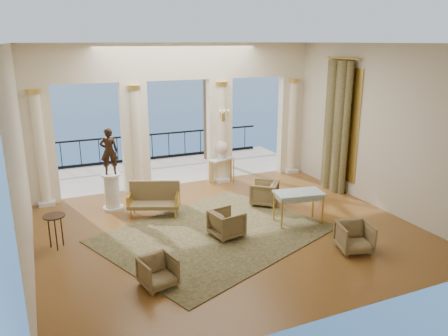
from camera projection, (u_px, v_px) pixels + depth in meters
name	position (u px, v px, depth m)	size (l,w,h in m)	color
floor	(228.00, 229.00, 10.95)	(9.00, 9.00, 0.00)	#4A2A0C
room_walls	(250.00, 123.00, 9.17)	(9.00, 9.00, 9.00)	beige
arcade	(178.00, 106.00, 13.59)	(9.00, 0.56, 4.50)	#FFECCB
terrace	(164.00, 171.00, 16.07)	(10.00, 3.60, 0.10)	#A79B8A
balustrade	(152.00, 149.00, 17.35)	(9.00, 0.06, 1.03)	black
palm_tree	(205.00, 54.00, 16.38)	(2.00, 2.00, 4.50)	#4C3823
sea	(65.00, 114.00, 65.41)	(160.00, 160.00, 0.00)	navy
curtain	(336.00, 127.00, 13.36)	(0.33, 1.40, 4.09)	#4B4224
window_frame	(341.00, 124.00, 13.40)	(0.04, 1.60, 3.40)	gold
wall_sconce	(224.00, 116.00, 13.95)	(0.30, 0.11, 0.33)	gold
rug	(214.00, 234.00, 10.66)	(5.04, 3.92, 0.02)	#272D14
armchair_a	(158.00, 270.00, 8.34)	(0.63, 0.59, 0.65)	#4C3E23
armchair_b	(355.00, 236.00, 9.73)	(0.71, 0.66, 0.73)	#4C3E23
armchair_c	(264.00, 192.00, 12.53)	(0.73, 0.68, 0.75)	#4C3E23
armchair_d	(227.00, 222.00, 10.47)	(0.70, 0.66, 0.72)	#4C3E23
settee	(154.00, 199.00, 11.78)	(1.48, 1.07, 0.91)	#4C3E23
game_table	(299.00, 195.00, 11.15)	(1.31, 0.85, 0.84)	#91ADB9
pedestal	(112.00, 192.00, 12.13)	(0.56, 0.56, 1.04)	silver
statue	(109.00, 151.00, 11.80)	(0.47, 0.31, 1.29)	black
console_table	(222.00, 163.00, 14.40)	(0.93, 0.62, 0.82)	silver
urn	(222.00, 149.00, 14.27)	(0.44, 0.44, 0.58)	silver
side_table	(54.00, 220.00, 9.79)	(0.49, 0.49, 0.79)	black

